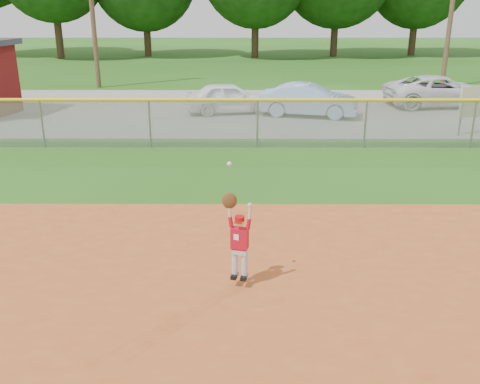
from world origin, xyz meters
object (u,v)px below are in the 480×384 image
object	(u,v)px
car_white_b	(440,91)
car_blue	(309,100)
car_white_a	(230,98)
ballplayer	(238,237)

from	to	relation	value
car_white_b	car_blue	bearing A→B (deg)	103.67
car_white_a	car_white_b	bearing A→B (deg)	-90.40
ballplayer	car_white_a	bearing A→B (deg)	91.83
car_white_a	ballplayer	bearing A→B (deg)	172.18
car_white_b	ballplayer	size ratio (longest dim) A/B	2.40
car_white_a	car_white_b	world-z (taller)	car_white_b
car_white_a	ballplayer	distance (m)	13.92
car_blue	car_white_b	size ratio (longest dim) A/B	0.82
car_blue	ballplayer	distance (m)	13.57
car_white_a	car_white_b	distance (m)	9.10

